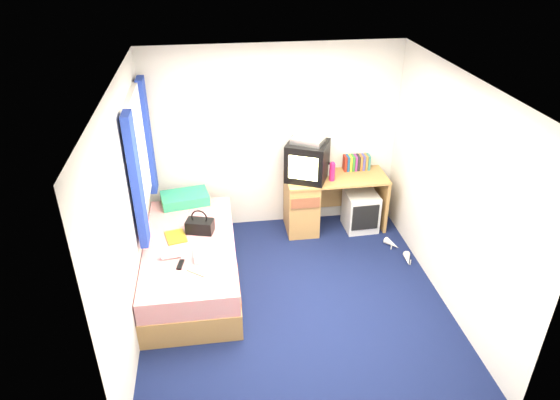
{
  "coord_description": "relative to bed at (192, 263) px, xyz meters",
  "views": [
    {
      "loc": [
        -0.75,
        -4.15,
        3.6
      ],
      "look_at": [
        -0.06,
        0.7,
        0.87
      ],
      "focal_mm": 32.0,
      "sensor_mm": 36.0,
      "label": 1
    }
  ],
  "objects": [
    {
      "name": "pillow",
      "position": [
        -0.07,
        0.9,
        0.33
      ],
      "size": [
        0.63,
        0.46,
        0.12
      ],
      "primitive_type": "cube",
      "rotation": [
        0.0,
        0.0,
        0.18
      ],
      "color": "teal",
      "rests_on": "bed"
    },
    {
      "name": "storage_cube",
      "position": [
        2.21,
        0.87,
        -0.01
      ],
      "size": [
        0.43,
        0.43,
        0.51
      ],
      "primitive_type": "cube",
      "rotation": [
        0.0,
        0.0,
        0.04
      ],
      "color": "silver",
      "rests_on": "ground"
    },
    {
      "name": "ground",
      "position": [
        1.1,
        -0.48,
        -0.27
      ],
      "size": [
        3.4,
        3.4,
        0.0
      ],
      "primitive_type": "plane",
      "color": "#0C1438",
      "rests_on": "ground"
    },
    {
      "name": "water_bottle",
      "position": [
        -0.18,
        -0.27,
        0.31
      ],
      "size": [
        0.21,
        0.09,
        0.07
      ],
      "primitive_type": "cylinder",
      "rotation": [
        0.0,
        1.57,
        0.12
      ],
      "color": "white",
      "rests_on": "bed"
    },
    {
      "name": "window_assembly",
      "position": [
        -0.45,
        0.42,
        1.15
      ],
      "size": [
        0.11,
        1.42,
        1.4
      ],
      "color": "silver",
      "rests_on": "room_shell"
    },
    {
      "name": "magazine",
      "position": [
        -0.15,
        0.12,
        0.28
      ],
      "size": [
        0.27,
        0.32,
        0.01
      ],
      "primitive_type": "cube",
      "rotation": [
        0.0,
        0.0,
        0.24
      ],
      "color": "yellow",
      "rests_on": "bed"
    },
    {
      "name": "vcr",
      "position": [
        1.49,
        0.96,
        1.01
      ],
      "size": [
        0.46,
        0.43,
        0.07
      ],
      "primitive_type": "cube",
      "rotation": [
        0.0,
        0.0,
        -0.52
      ],
      "color": "silver",
      "rests_on": "crt_tv"
    },
    {
      "name": "desk",
      "position": [
        1.59,
        0.95,
        0.14
      ],
      "size": [
        1.3,
        0.55,
        0.75
      ],
      "color": "tan",
      "rests_on": "ground"
    },
    {
      "name": "white_heels",
      "position": [
        2.53,
        0.19,
        -0.23
      ],
      "size": [
        0.24,
        0.58,
        0.09
      ],
      "color": "beige",
      "rests_on": "ground"
    },
    {
      "name": "book_row",
      "position": [
        2.18,
        1.12,
        0.58
      ],
      "size": [
        0.34,
        0.13,
        0.2
      ],
      "color": "maroon",
      "rests_on": "desk"
    },
    {
      "name": "handbag",
      "position": [
        0.12,
        0.2,
        0.36
      ],
      "size": [
        0.34,
        0.25,
        0.28
      ],
      "rotation": [
        0.0,
        0.0,
        -0.28
      ],
      "color": "black",
      "rests_on": "bed"
    },
    {
      "name": "colour_swatch_fan",
      "position": [
        0.09,
        -0.56,
        0.28
      ],
      "size": [
        0.21,
        0.18,
        0.01
      ],
      "primitive_type": "cube",
      "rotation": [
        0.0,
        0.0,
        -0.67
      ],
      "color": "gold",
      "rests_on": "bed"
    },
    {
      "name": "crt_tv",
      "position": [
        1.48,
        0.95,
        0.73
      ],
      "size": [
        0.63,
        0.61,
        0.49
      ],
      "rotation": [
        0.0,
        0.0,
        -0.42
      ],
      "color": "black",
      "rests_on": "desk"
    },
    {
      "name": "towel",
      "position": [
        0.2,
        -0.31,
        0.32
      ],
      "size": [
        0.29,
        0.25,
        0.09
      ],
      "primitive_type": "cube",
      "rotation": [
        0.0,
        0.0,
        -0.07
      ],
      "color": "silver",
      "rests_on": "bed"
    },
    {
      "name": "aerosol_can",
      "position": [
        1.78,
        0.99,
        0.56
      ],
      "size": [
        0.05,
        0.05,
        0.16
      ],
      "primitive_type": "cylinder",
      "rotation": [
        0.0,
        0.0,
        0.09
      ],
      "color": "silver",
      "rests_on": "desk"
    },
    {
      "name": "room_shell",
      "position": [
        1.1,
        -0.48,
        1.18
      ],
      "size": [
        3.4,
        3.4,
        3.4
      ],
      "color": "white",
      "rests_on": "ground"
    },
    {
      "name": "bed",
      "position": [
        0.0,
        0.0,
        0.0
      ],
      "size": [
        1.01,
        2.0,
        0.54
      ],
      "color": "tan",
      "rests_on": "ground"
    },
    {
      "name": "pink_water_bottle",
      "position": [
        1.79,
        0.85,
        0.6
      ],
      "size": [
        0.09,
        0.09,
        0.23
      ],
      "primitive_type": "cylinder",
      "rotation": [
        0.0,
        0.0,
        0.3
      ],
      "color": "#D41D5E",
      "rests_on": "desk"
    },
    {
      "name": "remote_control",
      "position": [
        -0.08,
        -0.41,
        0.28
      ],
      "size": [
        0.08,
        0.17,
        0.02
      ],
      "primitive_type": "cube",
      "rotation": [
        0.0,
        0.0,
        -0.19
      ],
      "color": "black",
      "rests_on": "bed"
    },
    {
      "name": "picture_frame",
      "position": [
        2.29,
        1.14,
        0.55
      ],
      "size": [
        0.04,
        0.12,
        0.14
      ],
      "primitive_type": "cube",
      "rotation": [
        0.0,
        0.0,
        0.14
      ],
      "color": "black",
      "rests_on": "desk"
    }
  ]
}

